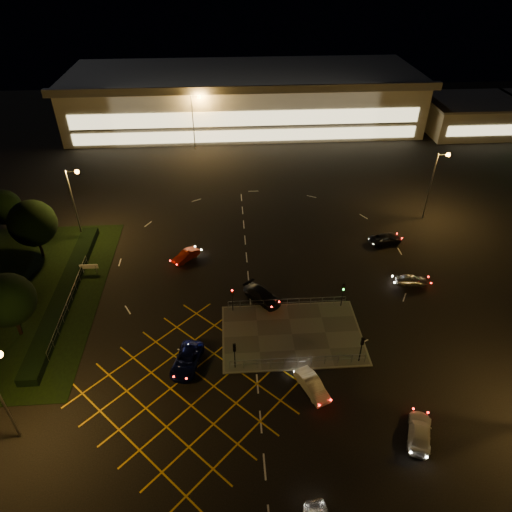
{
  "coord_description": "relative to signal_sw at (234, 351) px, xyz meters",
  "views": [
    {
      "loc": [
        -3.97,
        -35.2,
        34.18
      ],
      "look_at": [
        -0.96,
        9.43,
        2.0
      ],
      "focal_mm": 32.0,
      "sensor_mm": 36.0,
      "label": 1
    }
  ],
  "objects": [
    {
      "name": "signal_nw",
      "position": [
        0.0,
        7.99,
        0.0
      ],
      "size": [
        0.28,
        0.3,
        3.15
      ],
      "color": "black",
      "rests_on": "pedestrian_island"
    },
    {
      "name": "retail_unit_a",
      "position": [
        50.0,
        59.97,
        0.85
      ],
      "size": [
        18.8,
        14.8,
        6.35
      ],
      "color": "beige",
      "rests_on": "ground"
    },
    {
      "name": "pedestrian_island",
      "position": [
        6.0,
        3.99,
        -2.31
      ],
      "size": [
        14.0,
        9.0,
        0.12
      ],
      "primitive_type": "cube",
      "color": "#4C4944",
      "rests_on": "ground"
    },
    {
      "name": "streetlight_far_left",
      "position": [
        -5.56,
        53.99,
        4.2
      ],
      "size": [
        1.78,
        0.56,
        10.03
      ],
      "color": "slate",
      "rests_on": "ground"
    },
    {
      "name": "streetlight_nw",
      "position": [
        -19.56,
        23.99,
        4.2
      ],
      "size": [
        1.78,
        0.56,
        10.03
      ],
      "color": "slate",
      "rests_on": "ground"
    },
    {
      "name": "tree_c",
      "position": [
        -24.0,
        19.99,
        2.59
      ],
      "size": [
        5.76,
        5.76,
        7.84
      ],
      "color": "black",
      "rests_on": "ground"
    },
    {
      "name": "supermarket",
      "position": [
        4.0,
        67.95,
        2.95
      ],
      "size": [
        72.0,
        26.5,
        10.5
      ],
      "color": "beige",
      "rests_on": "ground"
    },
    {
      "name": "car_far_dkgrey",
      "position": [
        3.32,
        9.64,
        -1.67
      ],
      "size": [
        4.6,
        4.95,
        1.4
      ],
      "primitive_type": "imported",
      "rotation": [
        0.0,
        0.0,
        0.7
      ],
      "color": "black",
      "rests_on": "ground"
    },
    {
      "name": "car_left_blue",
      "position": [
        -4.58,
        0.65,
        -1.68
      ],
      "size": [
        3.4,
        5.35,
        1.38
      ],
      "primitive_type": "imported",
      "rotation": [
        0.0,
        0.0,
        6.04
      ],
      "color": "#0B1146",
      "rests_on": "ground"
    },
    {
      "name": "car_right_silver",
      "position": [
        21.1,
        11.3,
        -1.75
      ],
      "size": [
        3.76,
        1.85,
        1.23
      ],
      "primitive_type": "imported",
      "rotation": [
        0.0,
        0.0,
        1.46
      ],
      "color": "#9DA0A3",
      "rests_on": "ground"
    },
    {
      "name": "hedge",
      "position": [
        -19.0,
        11.99,
        -1.87
      ],
      "size": [
        2.0,
        26.0,
        1.0
      ],
      "primitive_type": "cube",
      "color": "black",
      "rests_on": "ground"
    },
    {
      "name": "streetlight_ne",
      "position": [
        28.44,
        25.99,
        4.2
      ],
      "size": [
        1.78,
        0.56,
        10.03
      ],
      "color": "slate",
      "rests_on": "ground"
    },
    {
      "name": "tree_d",
      "position": [
        -30.0,
        25.99,
        1.65
      ],
      "size": [
        4.68,
        4.68,
        6.37
      ],
      "color": "black",
      "rests_on": "ground"
    },
    {
      "name": "signal_ne",
      "position": [
        12.0,
        7.99,
        0.0
      ],
      "size": [
        0.28,
        0.3,
        3.15
      ],
      "color": "black",
      "rests_on": "pedestrian_island"
    },
    {
      "name": "ground",
      "position": [
        4.0,
        5.99,
        -2.37
      ],
      "size": [
        180.0,
        180.0,
        0.0
      ],
      "primitive_type": "plane",
      "color": "black",
      "rests_on": "ground"
    },
    {
      "name": "signal_sw",
      "position": [
        0.0,
        0.0,
        0.0
      ],
      "size": [
        0.28,
        0.3,
        3.15
      ],
      "rotation": [
        0.0,
        0.0,
        3.14
      ],
      "color": "black",
      "rests_on": "pedestrian_island"
    },
    {
      "name": "car_approach_white",
      "position": [
        14.9,
        -8.27,
        -1.73
      ],
      "size": [
        3.33,
        4.77,
        1.28
      ],
      "primitive_type": "imported",
      "rotation": [
        0.0,
        0.0,
        2.75
      ],
      "color": "#BCBCBC",
      "rests_on": "ground"
    },
    {
      "name": "car_circ_red",
      "position": [
        -5.65,
        18.02,
        -1.75
      ],
      "size": [
        3.51,
        3.58,
        1.23
      ],
      "primitive_type": "imported",
      "rotation": [
        0.0,
        0.0,
        5.52
      ],
      "color": "maroon",
      "rests_on": "ground"
    },
    {
      "name": "signal_se",
      "position": [
        12.0,
        0.0,
        0.0
      ],
      "size": [
        0.28,
        0.3,
        3.15
      ],
      "rotation": [
        0.0,
        0.0,
        3.14
      ],
      "color": "black",
      "rests_on": "pedestrian_island"
    },
    {
      "name": "car_east_grey",
      "position": [
        20.66,
        20.1,
        -1.75
      ],
      "size": [
        4.81,
        3.04,
        1.24
      ],
      "primitive_type": "imported",
      "rotation": [
        0.0,
        0.0,
        1.81
      ],
      "color": "black",
      "rests_on": "ground"
    },
    {
      "name": "streetlight_sw",
      "position": [
        -17.56,
        -6.01,
        4.2
      ],
      "size": [
        1.78,
        0.56,
        10.03
      ],
      "color": "slate",
      "rests_on": "ground"
    },
    {
      "name": "car_queue_white",
      "position": [
        6.88,
        -3.04,
        -1.68
      ],
      "size": [
        2.94,
        4.38,
        1.36
      ],
      "primitive_type": "imported",
      "rotation": [
        0.0,
        0.0,
        0.4
      ],
      "color": "silver",
      "rests_on": "ground"
    },
    {
      "name": "tree_e",
      "position": [
        -22.0,
        5.99,
        2.28
      ],
      "size": [
        5.4,
        5.4,
        7.35
      ],
      "color": "black",
      "rests_on": "ground"
    },
    {
      "name": "streetlight_far_right",
      "position": [
        34.44,
        55.99,
        4.2
      ],
      "size": [
        1.78,
        0.56,
        10.03
      ],
      "color": "slate",
      "rests_on": "ground"
    },
    {
      "name": "grass_verge",
      "position": [
        -24.0,
        11.99,
        -2.33
      ],
      "size": [
        18.0,
        30.0,
        0.08
      ],
      "primitive_type": "cube",
      "color": "black",
      "rests_on": "ground"
    }
  ]
}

